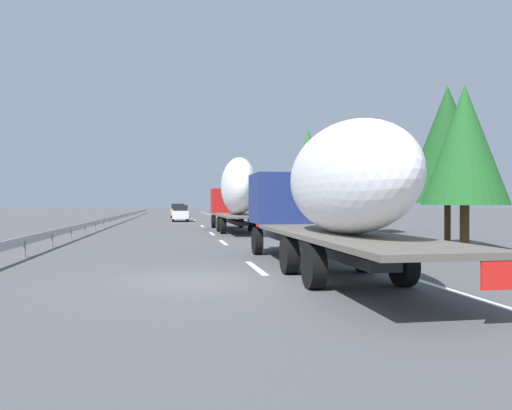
# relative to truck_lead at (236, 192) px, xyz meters

# --- Properties ---
(ground_plane) EXTENTS (260.00, 260.00, 0.00)m
(ground_plane) POSITION_rel_truck_lead_xyz_m (19.36, 3.60, -2.74)
(ground_plane) COLOR #4C4C4F
(lane_stripe_0) EXTENTS (3.20, 0.20, 0.01)m
(lane_stripe_0) POSITION_rel_truck_lead_xyz_m (-18.64, 1.80, -2.74)
(lane_stripe_0) COLOR white
(lane_stripe_0) RESTS_ON ground_plane
(lane_stripe_1) EXTENTS (3.20, 0.20, 0.01)m
(lane_stripe_1) POSITION_rel_truck_lead_xyz_m (-8.93, 1.80, -2.74)
(lane_stripe_1) COLOR white
(lane_stripe_1) RESTS_ON ground_plane
(lane_stripe_2) EXTENTS (3.20, 0.20, 0.01)m
(lane_stripe_2) POSITION_rel_truck_lead_xyz_m (-1.78, 1.80, -2.74)
(lane_stripe_2) COLOR white
(lane_stripe_2) RESTS_ON ground_plane
(lane_stripe_3) EXTENTS (3.20, 0.20, 0.01)m
(lane_stripe_3) POSITION_rel_truck_lead_xyz_m (8.42, 1.80, -2.74)
(lane_stripe_3) COLOR white
(lane_stripe_3) RESTS_ON ground_plane
(lane_stripe_4) EXTENTS (3.20, 0.20, 0.01)m
(lane_stripe_4) POSITION_rel_truck_lead_xyz_m (23.40, 1.80, -2.74)
(lane_stripe_4) COLOR white
(lane_stripe_4) RESTS_ON ground_plane
(lane_stripe_5) EXTENTS (3.20, 0.20, 0.01)m
(lane_stripe_5) POSITION_rel_truck_lead_xyz_m (32.57, 1.80, -2.74)
(lane_stripe_5) COLOR white
(lane_stripe_5) RESTS_ON ground_plane
(edge_line_right) EXTENTS (110.00, 0.20, 0.01)m
(edge_line_right) POSITION_rel_truck_lead_xyz_m (24.36, -1.90, -2.74)
(edge_line_right) COLOR white
(edge_line_right) RESTS_ON ground_plane
(truck_lead) EXTENTS (13.88, 2.55, 4.98)m
(truck_lead) POSITION_rel_truck_lead_xyz_m (0.00, 0.00, 0.00)
(truck_lead) COLOR #B21919
(truck_lead) RESTS_ON ground_plane
(truck_trailing) EXTENTS (14.28, 2.55, 4.01)m
(truck_trailing) POSITION_rel_truck_lead_xyz_m (-20.02, -0.00, -0.43)
(truck_trailing) COLOR navy
(truck_trailing) RESTS_ON ground_plane
(car_yellow_coupe) EXTENTS (4.77, 1.90, 1.88)m
(car_yellow_coupe) POSITION_rel_truck_lead_xyz_m (33.31, 3.59, -1.79)
(car_yellow_coupe) COLOR gold
(car_yellow_coupe) RESTS_ON ground_plane
(car_silver_hatch) EXTENTS (4.68, 1.82, 1.80)m
(car_silver_hatch) POSITION_rel_truck_lead_xyz_m (43.71, 3.68, -1.82)
(car_silver_hatch) COLOR #ADB2B7
(car_silver_hatch) RESTS_ON ground_plane
(car_white_van) EXTENTS (4.51, 1.73, 1.76)m
(car_white_van) POSITION_rel_truck_lead_xyz_m (19.65, 3.49, -1.84)
(car_white_van) COLOR white
(car_white_van) RESTS_ON ground_plane
(road_sign) EXTENTS (0.10, 0.90, 3.43)m
(road_sign) POSITION_rel_truck_lead_xyz_m (21.03, -3.10, -0.38)
(road_sign) COLOR gray
(road_sign) RESTS_ON ground_plane
(tree_0) EXTENTS (3.61, 3.61, 5.70)m
(tree_0) POSITION_rel_truck_lead_xyz_m (-2.27, -9.03, 0.80)
(tree_0) COLOR #472D19
(tree_0) RESTS_ON ground_plane
(tree_1) EXTENTS (3.95, 3.95, 7.19)m
(tree_1) POSITION_rel_truck_lead_xyz_m (-13.30, -7.75, 1.83)
(tree_1) COLOR #472D19
(tree_1) RESTS_ON ground_plane
(tree_2) EXTENTS (3.69, 3.69, 7.13)m
(tree_2) POSITION_rel_truck_lead_xyz_m (3.83, -9.67, 1.65)
(tree_2) COLOR #472D19
(tree_2) RESTS_ON ground_plane
(tree_3) EXTENTS (3.48, 3.48, 6.85)m
(tree_3) POSITION_rel_truck_lead_xyz_m (-14.87, -7.57, 1.62)
(tree_3) COLOR #472D19
(tree_3) RESTS_ON ground_plane
(tree_4) EXTENTS (2.87, 2.87, 7.82)m
(tree_4) POSITION_rel_truck_lead_xyz_m (3.35, -6.07, 2.08)
(tree_4) COLOR #472D19
(tree_4) RESTS_ON ground_plane
(tree_5) EXTENTS (2.65, 2.65, 5.82)m
(tree_5) POSITION_rel_truck_lead_xyz_m (3.97, -6.50, 1.02)
(tree_5) COLOR #472D19
(tree_5) RESTS_ON ground_plane
(guardrail_median) EXTENTS (94.00, 0.10, 0.76)m
(guardrail_median) POSITION_rel_truck_lead_xyz_m (22.36, 9.60, -2.16)
(guardrail_median) COLOR #9EA0A5
(guardrail_median) RESTS_ON ground_plane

